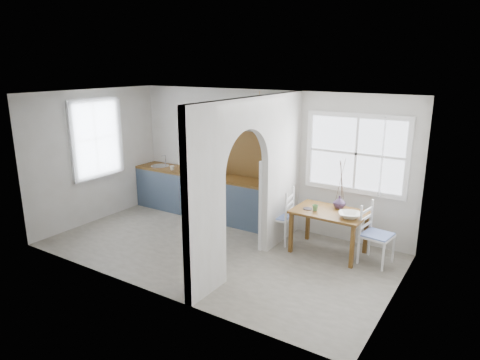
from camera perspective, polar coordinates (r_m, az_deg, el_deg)
The scene contains 26 objects.
floor at distance 7.37m, azimuth -3.19°, elevation -9.31°, with size 5.80×3.20×0.01m, color gray.
ceiling at distance 6.72m, azimuth -3.52°, elevation 11.29°, with size 5.80×3.20×0.01m, color beige.
walls at distance 6.93m, azimuth -3.35°, elevation 0.51°, with size 5.81×3.21×2.60m.
partition at distance 6.57m, azimuth 1.88°, elevation 1.06°, with size 0.12×3.20×2.60m.
kitchen_window at distance 8.83m, azimuth -18.73°, elevation 5.24°, with size 0.10×1.16×1.50m, color white, non-canonical shape.
nook_window at distance 7.45m, azimuth 15.22°, elevation 3.40°, with size 1.76×0.10×1.30m, color white, non-canonical shape.
counter at distance 8.84m, azimuth -4.16°, elevation -1.94°, with size 3.50×0.60×0.90m.
sink at distance 9.52m, azimuth -10.60°, elevation 1.79°, with size 0.40×0.40×0.02m, color silver.
backsplash at distance 8.31m, azimuth 1.88°, elevation 3.36°, with size 1.65×0.03×0.90m, color brown.
shelf at distance 8.13m, azimuth 1.61°, elevation 7.73°, with size 1.75×0.20×0.21m.
pendant_lamp at distance 7.68m, azimuth 2.56°, elevation 6.39°, with size 0.26×0.26×0.16m, color beige.
utensil_rail at distance 7.33m, azimuth 4.65°, elevation 2.50°, with size 0.02×0.02×0.50m, color silver.
dining_table at distance 7.29m, azimuth 11.70°, elevation -6.79°, with size 1.17×0.78×0.73m, color brown, non-canonical shape.
chair_left at distance 7.56m, azimuth 5.10°, elevation -4.70°, with size 0.45×0.45×0.98m, color white, non-canonical shape.
chair_right at distance 7.06m, azimuth 17.83°, elevation -6.94°, with size 0.44×0.44×0.97m, color white, non-canonical shape.
kettle at distance 7.89m, azimuth 4.06°, elevation 0.34°, with size 0.23×0.18×0.27m, color beige, non-canonical shape.
mug_a at distance 9.10m, azimuth -9.04°, elevation 1.59°, with size 0.09×0.09×0.09m, color white.
mug_b at distance 9.10m, azimuth -7.19°, elevation 1.74°, with size 0.14×0.14×0.11m, color silver.
knife_block at distance 8.96m, azimuth -5.78°, elevation 1.93°, with size 0.10×0.14×0.22m, color #3E2814.
jar at distance 8.63m, azimuth -2.89°, elevation 1.31°, with size 0.11×0.11×0.17m, color gray.
towel_magenta at distance 7.75m, azimuth 4.54°, elevation -5.88°, with size 0.02×0.03×0.53m, color #D41A6E.
towel_orange at distance 7.74m, azimuth 4.47°, elevation -6.09°, with size 0.02×0.03×0.46m, color orange.
bowl at distance 6.92m, azimuth 14.40°, elevation -4.56°, with size 0.34×0.34×0.08m, color white.
table_cup at distance 7.13m, azimuth 10.00°, elevation -3.67°, with size 0.10×0.10×0.10m, color #4E7C45.
plate at distance 7.20m, azimuth 9.00°, elevation -3.79°, with size 0.15×0.15×0.01m, color black.
vase at distance 7.31m, azimuth 13.11°, elevation -2.89°, with size 0.20×0.20×0.21m, color #3E2B4B.
Camera 1 is at (3.95, -5.42, 3.06)m, focal length 32.00 mm.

